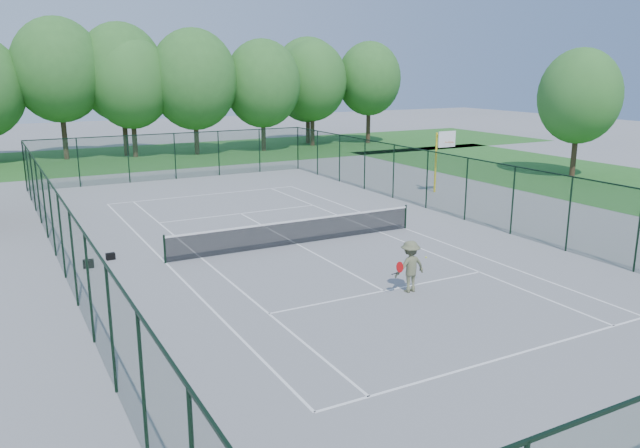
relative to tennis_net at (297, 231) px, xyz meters
The scene contains 12 objects.
ground 0.58m from the tennis_net, ahead, with size 140.00×140.00×0.00m, color gray.
grass_far 30.01m from the tennis_net, 90.00° to the left, with size 80.00×16.00×0.01m, color #2E7028.
grass_side 24.34m from the tennis_net, ahead, with size 14.00×40.00×0.01m, color #2E7028.
court_lines 0.57m from the tennis_net, ahead, with size 11.05×23.85×0.01m.
tennis_net is the anchor object (origin of this frame).
fence_enclosure 0.98m from the tennis_net, ahead, with size 18.05×36.05×3.02m.
tree_line_far 30.48m from the tennis_net, 90.00° to the left, with size 39.40×6.40×9.70m.
basketball_goal 13.62m from the tennis_net, 25.37° to the left, with size 1.20×1.43×3.65m.
tree_side 25.03m from the tennis_net, 14.55° to the left, with size 5.33×5.33×8.45m.
sports_bag_a 8.17m from the tennis_net, behind, with size 0.38×0.23×0.30m, color black.
sports_bag_b 7.37m from the tennis_net, 168.68° to the left, with size 0.33×0.20×0.26m, color black.
tennis_player 6.86m from the tennis_net, 84.07° to the right, with size 1.85×0.80×1.71m.
Camera 1 is at (-11.01, -22.34, 7.06)m, focal length 35.00 mm.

